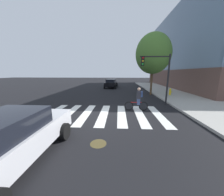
{
  "coord_description": "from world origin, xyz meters",
  "views": [
    {
      "loc": [
        1.08,
        -7.64,
        2.72
      ],
      "look_at": [
        0.66,
        0.32,
        1.05
      ],
      "focal_mm": 19.37,
      "sensor_mm": 36.0,
      "label": 1
    }
  ],
  "objects_px": {
    "manhole_cover": "(98,144)",
    "traffic_light_near": "(158,71)",
    "sedan_mid": "(111,83)",
    "fire_hydrant": "(170,92)",
    "cyclist": "(138,99)",
    "sedan_near": "(7,140)",
    "street_tree_near": "(153,54)"
  },
  "relations": [
    {
      "from": "traffic_light_near",
      "to": "fire_hydrant",
      "type": "distance_m",
      "value": 5.3
    },
    {
      "from": "sedan_mid",
      "to": "fire_hydrant",
      "type": "bearing_deg",
      "value": -47.59
    },
    {
      "from": "sedan_mid",
      "to": "cyclist",
      "type": "xyz_separation_m",
      "value": [
        2.79,
        -13.82,
        0.04
      ]
    },
    {
      "from": "manhole_cover",
      "to": "traffic_light_near",
      "type": "bearing_deg",
      "value": 56.8
    },
    {
      "from": "cyclist",
      "to": "fire_hydrant",
      "type": "xyz_separation_m",
      "value": [
        4.62,
        5.71,
        -0.31
      ]
    },
    {
      "from": "cyclist",
      "to": "traffic_light_near",
      "type": "relative_size",
      "value": 0.41
    },
    {
      "from": "sedan_mid",
      "to": "traffic_light_near",
      "type": "xyz_separation_m",
      "value": [
        4.65,
        -11.99,
        2.06
      ]
    },
    {
      "from": "cyclist",
      "to": "street_tree_near",
      "type": "height_order",
      "value": "street_tree_near"
    },
    {
      "from": "sedan_near",
      "to": "fire_hydrant",
      "type": "relative_size",
      "value": 5.93
    },
    {
      "from": "sedan_near",
      "to": "sedan_mid",
      "type": "xyz_separation_m",
      "value": [
        1.83,
        19.4,
        -0.01
      ]
    },
    {
      "from": "fire_hydrant",
      "to": "street_tree_near",
      "type": "height_order",
      "value": "street_tree_near"
    },
    {
      "from": "sedan_mid",
      "to": "fire_hydrant",
      "type": "xyz_separation_m",
      "value": [
        7.4,
        -8.11,
        -0.27
      ]
    },
    {
      "from": "cyclist",
      "to": "traffic_light_near",
      "type": "bearing_deg",
      "value": 44.39
    },
    {
      "from": "traffic_light_near",
      "to": "street_tree_near",
      "type": "relative_size",
      "value": 0.58
    },
    {
      "from": "manhole_cover",
      "to": "cyclist",
      "type": "bearing_deg",
      "value": 63.39
    },
    {
      "from": "sedan_near",
      "to": "sedan_mid",
      "type": "bearing_deg",
      "value": 84.6
    },
    {
      "from": "sedan_mid",
      "to": "street_tree_near",
      "type": "height_order",
      "value": "street_tree_near"
    },
    {
      "from": "cyclist",
      "to": "traffic_light_near",
      "type": "xyz_separation_m",
      "value": [
        1.86,
        1.82,
        2.02
      ]
    },
    {
      "from": "cyclist",
      "to": "street_tree_near",
      "type": "xyz_separation_m",
      "value": [
        2.62,
        6.63,
        4.06
      ]
    },
    {
      "from": "fire_hydrant",
      "to": "traffic_light_near",
      "type": "bearing_deg",
      "value": -125.32
    },
    {
      "from": "sedan_mid",
      "to": "fire_hydrant",
      "type": "height_order",
      "value": "sedan_mid"
    },
    {
      "from": "manhole_cover",
      "to": "cyclist",
      "type": "distance_m",
      "value": 4.96
    },
    {
      "from": "fire_hydrant",
      "to": "manhole_cover",
      "type": "bearing_deg",
      "value": -124.03
    },
    {
      "from": "sedan_near",
      "to": "sedan_mid",
      "type": "height_order",
      "value": "sedan_near"
    },
    {
      "from": "cyclist",
      "to": "street_tree_near",
      "type": "distance_m",
      "value": 8.21
    },
    {
      "from": "fire_hydrant",
      "to": "cyclist",
      "type": "bearing_deg",
      "value": -128.95
    },
    {
      "from": "sedan_mid",
      "to": "cyclist",
      "type": "distance_m",
      "value": 14.1
    },
    {
      "from": "sedan_mid",
      "to": "cyclist",
      "type": "relative_size",
      "value": 2.73
    },
    {
      "from": "sedan_near",
      "to": "cyclist",
      "type": "relative_size",
      "value": 2.7
    },
    {
      "from": "sedan_near",
      "to": "fire_hydrant",
      "type": "distance_m",
      "value": 14.59
    },
    {
      "from": "manhole_cover",
      "to": "sedan_near",
      "type": "distance_m",
      "value": 2.84
    },
    {
      "from": "manhole_cover",
      "to": "cyclist",
      "type": "height_order",
      "value": "cyclist"
    }
  ]
}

